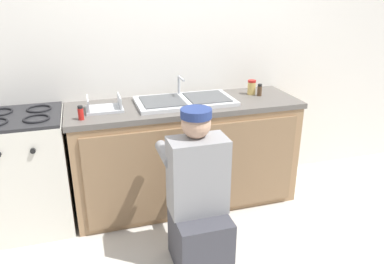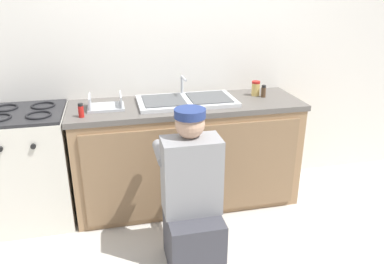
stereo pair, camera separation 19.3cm
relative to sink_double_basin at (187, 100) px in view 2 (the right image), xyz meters
name	(u,v)px [view 2 (the right image)]	position (x,y,z in m)	size (l,w,h in m)	color
ground_plane	(195,217)	(0.00, -0.30, -0.93)	(12.00, 12.00, 0.00)	beige
back_wall	(178,55)	(0.00, 0.35, 0.32)	(6.00, 0.10, 2.50)	silver
counter_cabinet	(187,156)	(0.00, -0.01, -0.50)	(1.88, 0.62, 0.87)	#997551
countertop	(187,105)	(0.00, 0.00, -0.04)	(1.92, 0.62, 0.04)	#5B5651
sink_double_basin	(187,100)	(0.00, 0.00, 0.00)	(0.80, 0.44, 0.19)	silver
stove_range	(31,167)	(-1.27, 0.00, -0.47)	(0.61, 0.62, 0.94)	silver
plumber_person	(192,203)	(-0.14, -0.80, -0.47)	(0.42, 0.61, 1.10)	#3F3F47
spice_bottle_pepper	(264,91)	(0.68, 0.02, 0.03)	(0.04, 0.04, 0.10)	#513823
spice_bottle_red	(81,111)	(-0.83, -0.18, 0.03)	(0.04, 0.04, 0.10)	red
dish_rack_tray	(106,105)	(-0.65, -0.01, 0.01)	(0.28, 0.22, 0.11)	#B2B7BC
condiment_jar	(256,88)	(0.64, 0.08, 0.05)	(0.07, 0.07, 0.13)	#DBB760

